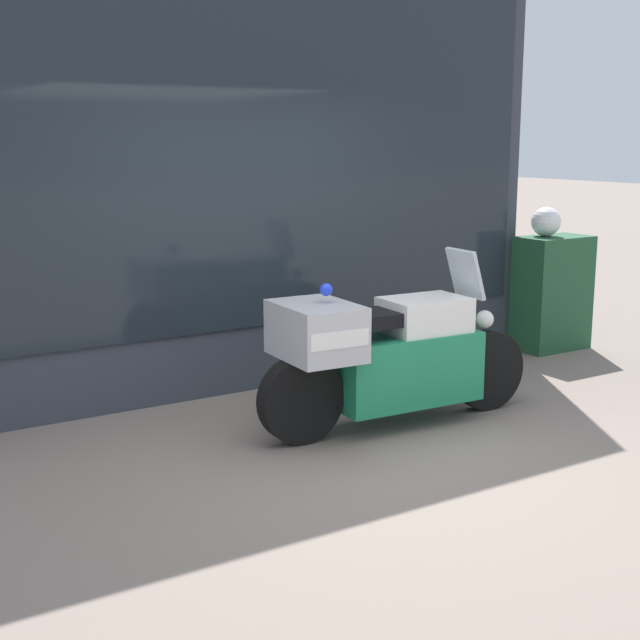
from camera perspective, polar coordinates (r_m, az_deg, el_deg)
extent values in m
plane|color=gray|center=(6.03, 2.74, -8.73)|extent=(60.00, 60.00, 0.00)
cube|color=#333842|center=(7.38, -6.23, 10.62)|extent=(6.22, 0.40, 3.95)
cube|color=#1E262D|center=(7.38, -2.54, 11.06)|extent=(5.09, 0.02, 2.95)
cube|color=slate|center=(7.78, -3.51, -1.91)|extent=(4.87, 0.30, 0.55)
cube|color=silver|center=(7.74, -4.09, 4.52)|extent=(4.87, 0.02, 1.22)
cube|color=beige|center=(7.57, -3.65, 8.93)|extent=(4.87, 0.30, 0.02)
cube|color=#B7B2A8|center=(6.87, -17.33, 8.48)|extent=(0.18, 0.04, 0.06)
cube|color=black|center=(7.17, -10.17, 8.93)|extent=(0.18, 0.04, 0.06)
cube|color=navy|center=(7.57, -3.65, 9.23)|extent=(0.18, 0.04, 0.06)
cube|color=maroon|center=(8.05, 2.16, 9.40)|extent=(0.18, 0.04, 0.06)
cube|color=#195623|center=(8.60, 7.27, 9.46)|extent=(0.18, 0.04, 0.06)
cube|color=#2D8E42|center=(7.16, -11.29, 0.05)|extent=(0.19, 0.02, 0.27)
cube|color=red|center=(8.24, 3.63, 1.77)|extent=(0.19, 0.02, 0.27)
cylinder|color=black|center=(7.08, 10.63, -3.17)|extent=(0.63, 0.18, 0.62)
cylinder|color=black|center=(6.20, -1.24, -5.13)|extent=(0.63, 0.18, 0.62)
cube|color=#1E8456|center=(6.60, 5.41, -3.07)|extent=(1.14, 0.55, 0.52)
cube|color=white|center=(6.61, 6.71, 0.22)|extent=(0.63, 0.47, 0.28)
cube|color=black|center=(6.37, 3.59, 0.13)|extent=(0.67, 0.40, 0.10)
cube|color=#B7B7BC|center=(6.13, -0.25, -0.68)|extent=(0.53, 0.68, 0.38)
cube|color=white|center=(6.13, -0.25, -0.68)|extent=(0.48, 0.69, 0.11)
cube|color=#B2BCC6|center=(6.77, 9.28, 2.95)|extent=(0.16, 0.34, 0.38)
sphere|color=white|center=(6.97, 10.50, 0.05)|extent=(0.14, 0.14, 0.14)
sphere|color=blue|center=(6.12, 0.41, 1.96)|extent=(0.09, 0.09, 0.09)
cube|color=#1E4C2D|center=(9.17, 14.63, 1.68)|extent=(0.73, 0.43, 1.13)
sphere|color=white|center=(9.05, 14.26, 6.12)|extent=(0.29, 0.29, 0.29)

